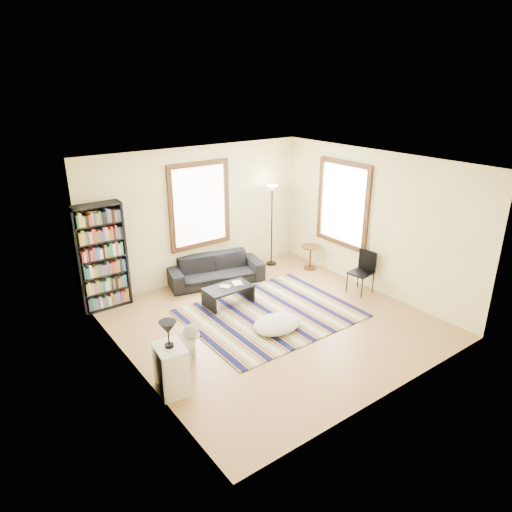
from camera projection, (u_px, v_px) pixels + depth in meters
floor at (273, 324)px, 8.13m from camera, size 5.00×5.00×0.10m
ceiling at (275, 161)px, 7.08m from camera, size 5.00×5.00×0.10m
wall_back at (198, 214)px, 9.52m from camera, size 5.00×0.10×2.80m
wall_front at (400, 305)px, 5.69m from camera, size 5.00×0.10×2.80m
wall_left at (127, 286)px, 6.20m from camera, size 0.10×5.00×2.80m
wall_right at (375, 222)px, 9.01m from camera, size 0.10×5.00×2.80m
window_back at (200, 205)px, 9.39m from camera, size 1.20×0.06×1.60m
window_right at (343, 204)px, 9.49m from camera, size 0.06×1.20×1.60m
rug at (270, 313)px, 8.38m from camera, size 2.96×2.37×0.02m
sofa at (216, 270)px, 9.59m from camera, size 2.10×1.21×0.58m
bookshelf at (101, 257)px, 8.30m from camera, size 0.90×0.30×2.00m
coffee_table at (228, 296)px, 8.69m from camera, size 0.99×0.68×0.36m
book_a at (224, 288)px, 8.56m from camera, size 0.24×0.23×0.02m
book_b at (233, 284)px, 8.74m from camera, size 0.24×0.28×0.02m
floor_cushion at (277, 324)px, 7.82m from camera, size 0.98×0.80×0.22m
floor_lamp at (272, 226)px, 10.30m from camera, size 0.33×0.33×1.86m
side_table at (310, 257)px, 10.30m from camera, size 0.43×0.43×0.54m
folding_chair at (361, 273)px, 9.07m from camera, size 0.46×0.44×0.86m
white_cabinet at (171, 369)px, 6.21m from camera, size 0.45×0.55×0.70m
table_lamp at (168, 334)px, 6.01m from camera, size 0.31×0.31×0.38m
dog at (181, 340)px, 6.97m from camera, size 0.65×0.75×0.63m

